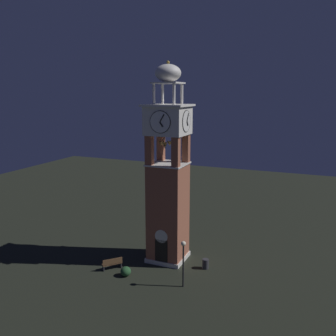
{
  "coord_description": "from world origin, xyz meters",
  "views": [
    {
      "loc": [
        11.28,
        -26.79,
        13.89
      ],
      "look_at": [
        0.0,
        0.0,
        7.94
      ],
      "focal_mm": 39.03,
      "sensor_mm": 36.0,
      "label": 1
    }
  ],
  "objects_px": {
    "clock_tower": "(168,183)",
    "lamp_post": "(183,255)",
    "trash_bin": "(205,264)",
    "park_bench": "(112,264)"
  },
  "relations": [
    {
      "from": "clock_tower",
      "to": "lamp_post",
      "type": "height_order",
      "value": "clock_tower"
    },
    {
      "from": "clock_tower",
      "to": "trash_bin",
      "type": "xyz_separation_m",
      "value": [
        3.48,
        -0.47,
        -6.31
      ]
    },
    {
      "from": "park_bench",
      "to": "lamp_post",
      "type": "height_order",
      "value": "lamp_post"
    },
    {
      "from": "park_bench",
      "to": "lamp_post",
      "type": "bearing_deg",
      "value": -3.09
    },
    {
      "from": "park_bench",
      "to": "lamp_post",
      "type": "relative_size",
      "value": 0.42
    },
    {
      "from": "clock_tower",
      "to": "trash_bin",
      "type": "distance_m",
      "value": 7.23
    },
    {
      "from": "lamp_post",
      "to": "trash_bin",
      "type": "distance_m",
      "value": 4.02
    },
    {
      "from": "park_bench",
      "to": "lamp_post",
      "type": "distance_m",
      "value": 6.53
    },
    {
      "from": "park_bench",
      "to": "trash_bin",
      "type": "height_order",
      "value": "park_bench"
    },
    {
      "from": "trash_bin",
      "to": "lamp_post",
      "type": "bearing_deg",
      "value": -101.24
    }
  ]
}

